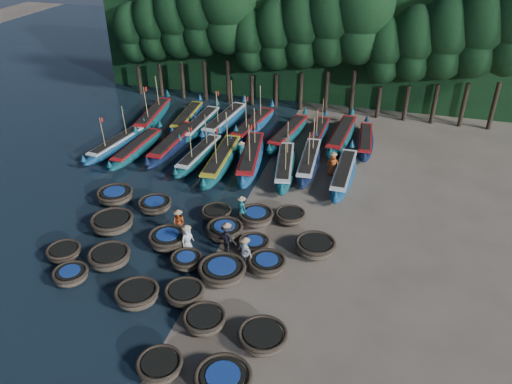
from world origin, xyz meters
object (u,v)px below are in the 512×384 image
(coracle_4, at_px, (223,380))
(long_boat_2, at_px, (174,143))
(long_boat_1, at_px, (137,148))
(long_boat_6, at_px, (285,166))
(coracle_6, at_px, (137,295))
(coracle_17, at_px, (225,231))
(long_boat_8, at_px, (344,174))
(fisherman_3, at_px, (227,237))
(long_boat_11, at_px, (200,124))
(long_boat_12, at_px, (225,121))
(long_boat_4, at_px, (221,160))
(fisherman_1, at_px, (242,209))
(long_boat_14, at_px, (288,133))
(coracle_21, at_px, (155,205))
(coracle_22, at_px, (216,213))
(coracle_24, at_px, (290,216))
(coracle_15, at_px, (112,223))
(coracle_13, at_px, (222,271))
(long_boat_3, at_px, (199,155))
(fisherman_6, at_px, (333,163))
(long_boat_7, at_px, (309,161))
(coracle_18, at_px, (254,244))
(coracle_10, at_px, (64,252))
(coracle_9, at_px, (263,337))
(coracle_3, at_px, (160,366))
(long_boat_17, at_px, (365,141))
(coracle_11, at_px, (109,257))
(coracle_20, at_px, (115,195))
(long_boat_16, at_px, (342,136))
(long_boat_13, at_px, (253,126))
(long_boat_0, at_px, (117,144))
(coracle_23, at_px, (256,217))
(coracle_7, at_px, (185,293))
(coracle_19, at_px, (315,247))
(coracle_5, at_px, (71,275))
(coracle_16, at_px, (168,239))
(long_boat_10, at_px, (187,118))
(fisherman_2, at_px, (179,222))
(coracle_8, at_px, (205,320))
(long_boat_9, at_px, (153,116))
(fisherman_0, at_px, (187,238))

(coracle_4, distance_m, long_boat_2, 22.16)
(long_boat_1, relative_size, long_boat_6, 0.98)
(coracle_6, distance_m, coracle_17, 6.57)
(long_boat_8, relative_size, fisherman_3, 4.14)
(long_boat_11, distance_m, long_boat_12, 2.15)
(long_boat_4, relative_size, fisherman_1, 4.58)
(long_boat_14, relative_size, fisherman_3, 4.17)
(coracle_4, bearing_deg, long_boat_11, 113.51)
(coracle_21, distance_m, coracle_22, 3.95)
(coracle_24, height_order, long_boat_1, long_boat_1)
(coracle_15, bearing_deg, coracle_13, -17.40)
(long_boat_3, bearing_deg, long_boat_11, 115.22)
(fisherman_3, distance_m, fisherman_6, 11.12)
(long_boat_7, bearing_deg, coracle_4, -92.65)
(coracle_18, distance_m, long_boat_4, 10.04)
(coracle_10, height_order, coracle_17, coracle_17)
(coracle_22, distance_m, long_boat_3, 7.83)
(coracle_9, relative_size, long_boat_6, 0.33)
(coracle_10, bearing_deg, coracle_3, -33.69)
(long_boat_14, height_order, long_boat_17, long_boat_14)
(coracle_11, height_order, coracle_24, coracle_11)
(coracle_20, distance_m, long_boat_16, 18.10)
(coracle_21, distance_m, long_boat_13, 13.44)
(long_boat_0, bearing_deg, coracle_10, -63.94)
(coracle_23, bearing_deg, fisherman_3, -103.92)
(long_boat_6, bearing_deg, coracle_18, -97.35)
(coracle_7, relative_size, long_boat_4, 0.24)
(coracle_11, distance_m, coracle_19, 10.97)
(coracle_5, distance_m, coracle_10, 2.12)
(coracle_13, xyz_separation_m, coracle_16, (-3.81, 1.79, -0.02))
(coracle_10, relative_size, long_boat_10, 0.26)
(coracle_21, distance_m, long_boat_2, 8.57)
(fisherman_2, bearing_deg, coracle_8, -46.09)
(coracle_13, relative_size, long_boat_12, 0.34)
(long_boat_9, bearing_deg, long_boat_7, -25.15)
(coracle_17, distance_m, fisherman_3, 1.35)
(long_boat_1, bearing_deg, long_boat_6, 3.06)
(long_boat_3, relative_size, long_boat_16, 0.88)
(long_boat_14, bearing_deg, coracle_21, -105.53)
(long_boat_3, height_order, long_boat_4, long_boat_4)
(coracle_5, bearing_deg, long_boat_2, 94.65)
(coracle_18, bearing_deg, coracle_10, -159.96)
(fisherman_0, bearing_deg, long_boat_7, 0.72)
(coracle_5, distance_m, long_boat_11, 19.57)
(long_boat_7, xyz_separation_m, long_boat_17, (3.52, 4.71, -0.06))
(coracle_11, distance_m, coracle_24, 10.57)
(coracle_16, bearing_deg, fisherman_1, 45.63)
(coracle_23, relative_size, long_boat_11, 0.27)
(coracle_17, height_order, long_boat_3, long_boat_3)
(long_boat_0, distance_m, long_boat_2, 4.35)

